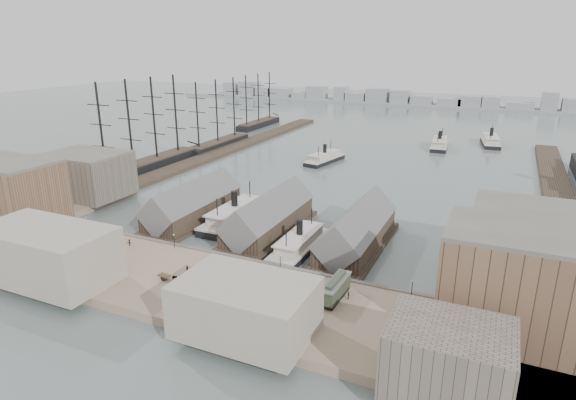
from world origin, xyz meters
The scene contains 41 objects.
ground centered at (0.00, 0.00, 0.00)m, with size 900.00×900.00×0.00m, color #505C5C.
quay centered at (0.00, -20.00, 1.00)m, with size 180.00×30.00×2.00m, color #86705A.
seawall centered at (0.00, -5.20, 1.15)m, with size 180.00×1.20×2.30m, color #59544C.
west_wharf centered at (-68.00, 100.00, 0.80)m, with size 10.00×220.00×1.60m, color #2D231C.
east_wharf centered at (78.00, 90.00, 0.80)m, with size 10.00×180.00×1.60m, color #2D231C.
ferry_shed_west centered at (-26.00, 16.88, 4.64)m, with size 14.00×42.00×12.60m.
ferry_shed_center centered at (0.00, 16.88, 4.64)m, with size 14.00×42.00×12.60m.
ferry_shed_east centered at (26.00, 16.88, 4.64)m, with size 14.00×42.00×12.60m.
warehouse_west_front centered at (-70.00, -12.00, 11.00)m, with size 32.00×18.00×18.00m, color brown.
warehouse_west_back centered at (-70.00, 18.00, 9.00)m, with size 26.00×20.00×14.00m, color #60564C.
warehouse_east_front centered at (66.00, -12.00, 11.50)m, with size 30.00×18.00×19.00m, color brown.
warehouse_east_back centered at (68.00, 15.00, 9.50)m, with size 28.00×20.00×15.00m, color #60564C.
street_bldg_center centered at (20.00, -32.00, 7.00)m, with size 24.00×16.00×10.00m, color gray.
street_bldg_west centered at (-30.00, -32.00, 8.00)m, with size 30.00×16.00×12.00m, color gray.
street_bldg_east centered at (55.00, -33.00, 7.50)m, with size 18.00×14.00×11.00m, color #60564C.
lamp_post_far_w centered at (-45.00, -7.00, 4.71)m, with size 0.44×0.44×3.92m.
lamp_post_near_w centered at (-15.00, -7.00, 4.71)m, with size 0.44×0.44×3.92m.
lamp_post_near_e centered at (15.00, -7.00, 4.71)m, with size 0.44×0.44×3.92m.
lamp_post_far_e centered at (45.00, -7.00, 4.71)m, with size 0.44×0.44×3.92m.
far_shore centered at (-2.07, 334.14, 3.91)m, with size 500.00×40.00×15.72m.
ferry_docked_west centered at (-13.00, 19.82, 2.48)m, with size 8.88×29.61×10.58m.
ferry_docked_east centered at (13.00, 8.82, 2.16)m, with size 7.73×25.76×9.20m.
ferry_open_near centered at (-15.29, 103.48, 2.09)m, with size 12.01×25.93×8.92m.
ferry_open_mid centered at (27.69, 157.50, 2.21)m, with size 10.07×26.96×9.43m.
ferry_open_far centered at (51.31, 177.10, 2.27)m, with size 12.19×28.02×9.67m.
sailing_ship_near centered at (-79.88, 58.59, 2.83)m, with size 9.38×64.59×38.55m.
sailing_ship_mid centered at (-76.67, 110.45, 2.48)m, with size 8.42×48.63×34.61m.
sailing_ship_far centered at (-88.57, 177.82, 2.42)m, with size 8.13×45.19×33.44m.
tram centered at (30.86, -13.87, 4.03)m, with size 3.28×11.24×3.97m.
horse_cart_left centered at (-37.81, -11.64, 2.83)m, with size 4.74×1.75×1.65m.
horse_cart_center centered at (-4.79, -21.67, 2.80)m, with size 4.92×1.81×1.54m.
horse_cart_right centered at (20.67, -24.61, 2.83)m, with size 4.87×3.11×1.66m.
pedestrian_0 centered at (-42.23, -9.79, 2.84)m, with size 0.61×0.45×1.67m, color black.
pedestrian_1 centered at (-43.20, -19.78, 2.85)m, with size 0.83×0.65×1.71m, color black.
pedestrian_2 centered at (-26.53, -10.62, 2.90)m, with size 1.16×0.67×1.79m, color black.
pedestrian_3 centered at (-20.05, -27.06, 2.79)m, with size 0.93×0.39×1.58m, color black.
pedestrian_4 centered at (-3.99, -16.83, 2.79)m, with size 0.77×0.50×1.57m, color black.
pedestrian_5 centered at (8.53, -21.99, 2.83)m, with size 0.61×0.44×1.67m, color black.
pedestrian_6 centered at (16.39, -10.71, 2.79)m, with size 0.76×0.60×1.57m, color black.
pedestrian_7 centered at (23.06, -25.40, 2.87)m, with size 1.13×0.65×1.74m, color black.
pedestrian_8 centered at (33.33, -12.85, 2.79)m, with size 0.93×0.39×1.58m, color black.
Camera 1 is at (58.51, -97.76, 52.22)m, focal length 30.00 mm.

